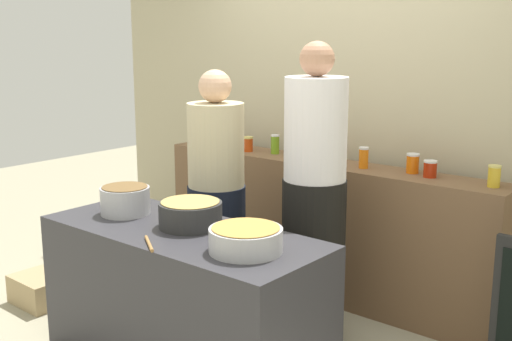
# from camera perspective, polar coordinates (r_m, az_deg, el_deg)

# --- Properties ---
(storefront_wall) EXTENTS (4.80, 0.12, 3.00)m
(storefront_wall) POSITION_cam_1_polar(r_m,az_deg,el_deg) (4.83, 8.43, 7.37)
(storefront_wall) COLOR #B9AE8C
(storefront_wall) RESTS_ON ground
(display_shelf) EXTENTS (2.70, 0.36, 0.99)m
(display_shelf) POSITION_cam_1_polar(r_m,az_deg,el_deg) (4.73, 5.83, -5.10)
(display_shelf) COLOR brown
(display_shelf) RESTS_ON ground
(prep_table) EXTENTS (1.70, 0.70, 0.82)m
(prep_table) POSITION_cam_1_polar(r_m,az_deg,el_deg) (3.74, -6.48, -11.28)
(prep_table) COLOR #313035
(prep_table) RESTS_ON ground
(preserve_jar_0) EXTENTS (0.07, 0.07, 0.13)m
(preserve_jar_0) POSITION_cam_1_polar(r_m,az_deg,el_deg) (5.32, -4.07, 3.08)
(preserve_jar_0) COLOR orange
(preserve_jar_0) RESTS_ON display_shelf
(preserve_jar_1) EXTENTS (0.08, 0.08, 0.12)m
(preserve_jar_1) POSITION_cam_1_polar(r_m,az_deg,el_deg) (4.96, -0.70, 2.37)
(preserve_jar_1) COLOR #B23A10
(preserve_jar_1) RESTS_ON display_shelf
(preserve_jar_2) EXTENTS (0.07, 0.07, 0.15)m
(preserve_jar_2) POSITION_cam_1_polar(r_m,az_deg,el_deg) (4.87, 1.71, 2.36)
(preserve_jar_2) COLOR #66941D
(preserve_jar_2) RESTS_ON display_shelf
(preserve_jar_3) EXTENTS (0.07, 0.07, 0.13)m
(preserve_jar_3) POSITION_cam_1_polar(r_m,az_deg,el_deg) (4.71, 4.64, 1.91)
(preserve_jar_3) COLOR #AC260B
(preserve_jar_3) RESTS_ON display_shelf
(preserve_jar_4) EXTENTS (0.07, 0.07, 0.10)m
(preserve_jar_4) POSITION_cam_1_polar(r_m,az_deg,el_deg) (4.60, 6.59, 1.43)
(preserve_jar_4) COLOR #A6230D
(preserve_jar_4) RESTS_ON display_shelf
(preserve_jar_5) EXTENTS (0.07, 0.07, 0.15)m
(preserve_jar_5) POSITION_cam_1_polar(r_m,az_deg,el_deg) (4.40, 9.56, 1.14)
(preserve_jar_5) COLOR orange
(preserve_jar_5) RESTS_ON display_shelf
(preserve_jar_6) EXTENTS (0.09, 0.09, 0.13)m
(preserve_jar_6) POSITION_cam_1_polar(r_m,az_deg,el_deg) (4.32, 13.77, 0.63)
(preserve_jar_6) COLOR #E1610D
(preserve_jar_6) RESTS_ON display_shelf
(preserve_jar_7) EXTENTS (0.09, 0.09, 0.11)m
(preserve_jar_7) POSITION_cam_1_polar(r_m,az_deg,el_deg) (4.22, 15.24, 0.15)
(preserve_jar_7) COLOR #A8240B
(preserve_jar_7) RESTS_ON display_shelf
(preserve_jar_8) EXTENTS (0.08, 0.08, 0.13)m
(preserve_jar_8) POSITION_cam_1_polar(r_m,az_deg,el_deg) (4.07, 20.43, -0.47)
(preserve_jar_8) COLOR gold
(preserve_jar_8) RESTS_ON display_shelf
(cooking_pot_left) EXTENTS (0.30, 0.30, 0.17)m
(cooking_pot_left) POSITION_cam_1_polar(r_m,az_deg,el_deg) (3.95, -11.56, -2.61)
(cooking_pot_left) COLOR #B7B7BC
(cooking_pot_left) RESTS_ON prep_table
(cooking_pot_center) EXTENTS (0.36, 0.36, 0.15)m
(cooking_pot_center) POSITION_cam_1_polar(r_m,az_deg,el_deg) (3.64, -5.85, -3.89)
(cooking_pot_center) COLOR #2D2D2D
(cooking_pot_center) RESTS_ON prep_table
(cooking_pot_right) EXTENTS (0.37, 0.37, 0.13)m
(cooking_pot_right) POSITION_cam_1_polar(r_m,az_deg,el_deg) (3.22, -0.92, -6.17)
(cooking_pot_right) COLOR #B7B7BC
(cooking_pot_right) RESTS_ON prep_table
(wooden_spoon) EXTENTS (0.21, 0.15, 0.02)m
(wooden_spoon) POSITION_cam_1_polar(r_m,az_deg,el_deg) (3.37, -9.50, -6.44)
(wooden_spoon) COLOR #9E703D
(wooden_spoon) RESTS_ON prep_table
(cook_with_tongs) EXTENTS (0.39, 0.39, 1.66)m
(cook_with_tongs) POSITION_cam_1_polar(r_m,az_deg,el_deg) (4.29, -3.52, -3.31)
(cook_with_tongs) COLOR black
(cook_with_tongs) RESTS_ON ground
(cook_in_cap) EXTENTS (0.40, 0.40, 1.85)m
(cook_in_cap) POSITION_cam_1_polar(r_m,az_deg,el_deg) (3.97, 5.19, -3.32)
(cook_in_cap) COLOR black
(cook_in_cap) RESTS_ON ground
(bread_crate) EXTENTS (0.40, 0.31, 0.20)m
(bread_crate) POSITION_cam_1_polar(r_m,az_deg,el_deg) (4.89, -18.68, -10.01)
(bread_crate) COLOR tan
(bread_crate) RESTS_ON ground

